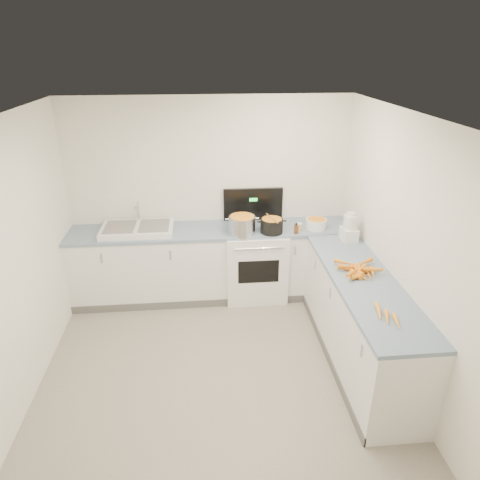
{
  "coord_description": "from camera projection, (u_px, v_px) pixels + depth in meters",
  "views": [
    {
      "loc": [
        -0.1,
        -3.18,
        3.01
      ],
      "look_at": [
        0.3,
        1.1,
        1.05
      ],
      "focal_mm": 32.0,
      "sensor_mm": 36.0,
      "label": 1
    }
  ],
  "objects": [
    {
      "name": "peelings",
      "position": [
        117.0,
        226.0,
        5.17
      ],
      "size": [
        0.21,
        0.23,
        0.01
      ],
      "color": "tan",
      "rests_on": "sink"
    },
    {
      "name": "wooden_spoon",
      "position": [
        272.0,
        218.0,
        5.12
      ],
      "size": [
        0.1,
        0.33,
        0.01
      ],
      "primitive_type": "cylinder",
      "rotation": [
        1.57,
        0.0,
        0.26
      ],
      "color": "#AD7A47",
      "rests_on": "black_pot"
    },
    {
      "name": "sink",
      "position": [
        137.0,
        229.0,
        5.2
      ],
      "size": [
        0.86,
        0.52,
        0.31
      ],
      "color": "white",
      "rests_on": "counter_back"
    },
    {
      "name": "wall_left",
      "position": [
        2.0,
        283.0,
        3.48
      ],
      "size": [
        0.0,
        4.0,
        2.5
      ],
      "primitive_type": null,
      "rotation": [
        1.57,
        0.0,
        1.57
      ],
      "color": "white",
      "rests_on": "ground"
    },
    {
      "name": "counter_right",
      "position": [
        360.0,
        320.0,
        4.34
      ],
      "size": [
        0.62,
        2.2,
        0.94
      ],
      "color": "white",
      "rests_on": "ground"
    },
    {
      "name": "mixing_bowl",
      "position": [
        316.0,
        224.0,
        5.29
      ],
      "size": [
        0.29,
        0.29,
        0.12
      ],
      "primitive_type": "cylinder",
      "rotation": [
        0.0,
        0.0,
        -0.13
      ],
      "color": "white",
      "rests_on": "counter_back"
    },
    {
      "name": "steel_pot",
      "position": [
        242.0,
        226.0,
        5.14
      ],
      "size": [
        0.42,
        0.42,
        0.24
      ],
      "primitive_type": "cylinder",
      "rotation": [
        0.0,
        0.0,
        0.39
      ],
      "color": "silver",
      "rests_on": "stove"
    },
    {
      "name": "spice_jar",
      "position": [
        299.0,
        228.0,
        5.21
      ],
      "size": [
        0.05,
        0.05,
        0.09
      ],
      "primitive_type": "cylinder",
      "color": "#E5B266",
      "rests_on": "counter_back"
    },
    {
      "name": "counter_back",
      "position": [
        212.0,
        263.0,
        5.49
      ],
      "size": [
        3.5,
        0.62,
        0.94
      ],
      "color": "white",
      "rests_on": "ground"
    },
    {
      "name": "wall_right",
      "position": [
        415.0,
        265.0,
        3.77
      ],
      "size": [
        0.0,
        4.0,
        2.5
      ],
      "primitive_type": null,
      "rotation": [
        1.57,
        0.0,
        -1.57
      ],
      "color": "white",
      "rests_on": "ground"
    },
    {
      "name": "food_processor",
      "position": [
        350.0,
        228.0,
        4.93
      ],
      "size": [
        0.18,
        0.21,
        0.34
      ],
      "color": "white",
      "rests_on": "counter_right"
    },
    {
      "name": "ceiling",
      "position": [
        213.0,
        123.0,
        3.1
      ],
      "size": [
        3.5,
        4.0,
        0.0
      ],
      "primitive_type": null,
      "rotation": [
        3.14,
        0.0,
        0.0
      ],
      "color": "white",
      "rests_on": "ground"
    },
    {
      "name": "peeled_carrots",
      "position": [
        385.0,
        315.0,
        3.56
      ],
      "size": [
        0.18,
        0.37,
        0.04
      ],
      "color": "orange",
      "rests_on": "counter_right"
    },
    {
      "name": "floor",
      "position": [
        220.0,
        386.0,
        4.14
      ],
      "size": [
        3.5,
        4.0,
        0.0
      ],
      "primitive_type": null,
      "color": "gray",
      "rests_on": "ground"
    },
    {
      "name": "black_pot",
      "position": [
        272.0,
        226.0,
        5.17
      ],
      "size": [
        0.27,
        0.27,
        0.19
      ],
      "primitive_type": "cylinder",
      "rotation": [
        0.0,
        0.0,
        0.0
      ],
      "color": "black",
      "rests_on": "stove"
    },
    {
      "name": "carrot_pile",
      "position": [
        359.0,
        270.0,
        4.26
      ],
      "size": [
        0.46,
        0.42,
        0.08
      ],
      "color": "orange",
      "rests_on": "counter_right"
    },
    {
      "name": "stove",
      "position": [
        255.0,
        261.0,
        5.52
      ],
      "size": [
        0.76,
        0.65,
        1.36
      ],
      "color": "white",
      "rests_on": "ground"
    },
    {
      "name": "extract_bottle",
      "position": [
        296.0,
        229.0,
        5.14
      ],
      "size": [
        0.05,
        0.05,
        0.12
      ],
      "primitive_type": "cylinder",
      "color": "#593319",
      "rests_on": "counter_back"
    },
    {
      "name": "wall_back",
      "position": [
        210.0,
        197.0,
        5.44
      ],
      "size": [
        3.5,
        0.0,
        2.5
      ],
      "primitive_type": null,
      "rotation": [
        1.57,
        0.0,
        0.0
      ],
      "color": "white",
      "rests_on": "ground"
    }
  ]
}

